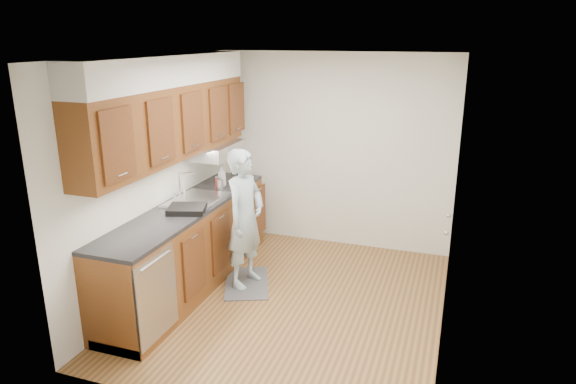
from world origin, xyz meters
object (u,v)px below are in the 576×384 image
(dish_rack, at_px, (187,209))
(soap_bottle_a, at_px, (222,175))
(person, at_px, (245,210))
(steel_can, at_px, (220,185))
(soap_bottle_b, at_px, (220,179))
(soda_can, at_px, (218,184))

(dish_rack, bearing_deg, soap_bottle_a, 75.92)
(soap_bottle_a, bearing_deg, person, -45.82)
(steel_can, bearing_deg, soap_bottle_b, 118.08)
(person, relative_size, steel_can, 13.12)
(soap_bottle_a, distance_m, dish_rack, 0.97)
(soap_bottle_b, xyz_separation_m, steel_can, (0.09, -0.16, -0.02))
(soap_bottle_b, bearing_deg, dish_rack, -84.21)
(soap_bottle_a, height_order, soda_can, soap_bottle_a)
(person, xyz_separation_m, soda_can, (-0.53, 0.43, 0.12))
(dish_rack, bearing_deg, person, 22.66)
(person, bearing_deg, soap_bottle_b, 55.80)
(person, relative_size, soap_bottle_b, 9.63)
(soap_bottle_a, distance_m, steel_can, 0.18)
(soap_bottle_b, bearing_deg, soda_can, -71.51)
(soda_can, bearing_deg, soap_bottle_b, 108.49)
(soda_can, height_order, steel_can, steel_can)
(person, distance_m, soap_bottle_b, 0.81)
(steel_can, relative_size, dish_rack, 0.35)
(dish_rack, bearing_deg, soap_bottle_b, 77.66)
(person, distance_m, steel_can, 0.64)
(soda_can, relative_size, steel_can, 0.98)
(soda_can, distance_m, dish_rack, 0.84)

